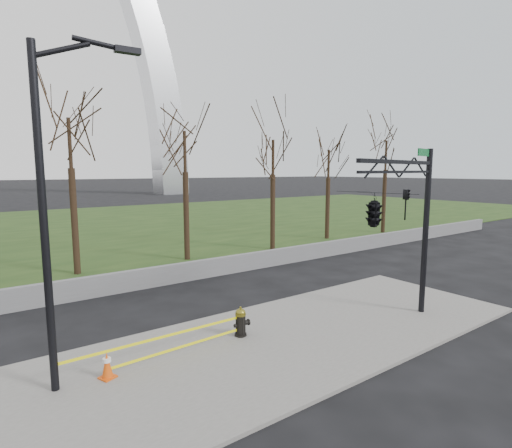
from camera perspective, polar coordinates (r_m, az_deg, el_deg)
ground at (r=12.74m, az=2.79°, el=-16.68°), size 500.00×500.00×0.00m
sidewalk at (r=12.72m, az=2.79°, el=-16.48°), size 18.00×6.00×0.10m
grass_strip at (r=40.06m, az=-25.11°, el=-0.57°), size 120.00×40.00×0.06m
guardrail at (r=19.15m, az=-12.45°, el=-7.05°), size 60.00×0.30×0.90m
gateway_arch at (r=88.65m, az=-32.50°, el=24.41°), size 66.00×6.00×65.00m
tree_row at (r=22.29m, az=-16.90°, el=4.57°), size 45.96×4.00×8.36m
fire_hydrant at (r=12.90m, az=-2.16°, el=-13.80°), size 0.58×0.38×0.94m
traffic_cone at (r=11.19m, az=-20.43°, el=-18.31°), size 0.45×0.45×0.68m
street_light at (r=10.09m, az=-26.89°, el=3.68°), size 2.39×0.40×8.21m
traffic_signal_mast at (r=12.48m, az=18.05°, el=2.21°), size 5.02×2.54×6.00m
caution_tape at (r=11.79m, az=-12.16°, el=-16.05°), size 5.29×0.21×0.47m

